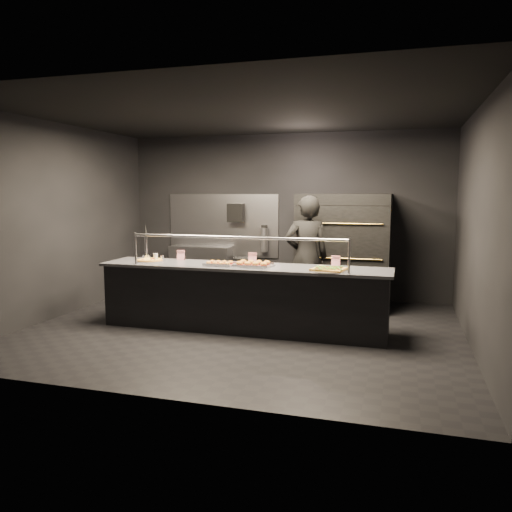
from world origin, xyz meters
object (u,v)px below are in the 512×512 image
trash_bin (245,277)px  prep_shelf (201,269)px  beer_tap (146,250)px  slider_tray_a (220,264)px  service_counter (243,297)px  fire_extinguisher (264,239)px  round_pizza (150,260)px  slider_tray_b (253,264)px  worker (306,257)px  square_pizza (329,269)px  towel_dispenser (236,213)px  pizza_oven (344,250)px

trash_bin → prep_shelf: bearing=171.8°
beer_tap → slider_tray_a: 1.32m
service_counter → trash_bin: bearing=107.0°
fire_extinguisher → round_pizza: fire_extinguisher is taller
fire_extinguisher → beer_tap: 2.55m
fire_extinguisher → slider_tray_b: size_ratio=0.88×
beer_tap → worker: size_ratio=0.28×
square_pizza → round_pizza: bearing=176.5°
service_counter → beer_tap: 1.72m
service_counter → towel_dispenser: (-0.90, 2.39, 1.09)m
beer_tap → worker: (2.33, 0.78, -0.13)m
fire_extinguisher → slider_tray_a: size_ratio=1.27×
beer_tap → slider_tray_a: bearing=-11.4°
pizza_oven → beer_tap: 3.29m
prep_shelf → square_pizza: square_pizza is taller
slider_tray_b → towel_dispenser: bearing=113.7°
service_counter → towel_dispenser: bearing=110.6°
square_pizza → slider_tray_b: bearing=174.3°
worker → round_pizza: bearing=0.9°
square_pizza → worker: size_ratio=0.27×
fire_extinguisher → trash_bin: fire_extinguisher is taller
slider_tray_b → trash_bin: (-0.84, 2.23, -0.59)m
slider_tray_b → worker: bearing=61.1°
service_counter → round_pizza: (-1.45, 0.01, 0.47)m
pizza_oven → round_pizza: (-2.65, -1.89, -0.03)m
prep_shelf → round_pizza: bearing=-86.3°
square_pizza → towel_dispenser: bearing=130.0°
service_counter → towel_dispenser: 2.78m
prep_shelf → slider_tray_b: slider_tray_b is taller
prep_shelf → worker: (2.33, -1.36, 0.49)m
pizza_oven → slider_tray_b: bearing=-117.9°
pizza_oven → slider_tray_a: pizza_oven is taller
pizza_oven → service_counter: bearing=-122.3°
service_counter → pizza_oven: pizza_oven is taller
square_pizza → prep_shelf: bearing=138.9°
pizza_oven → slider_tray_a: (-1.51, -1.98, -0.02)m
slider_tray_a → slider_tray_b: bearing=4.1°
worker → slider_tray_b: bearing=38.4°
service_counter → round_pizza: service_counter is taller
beer_tap → slider_tray_b: 1.79m
slider_tray_a → slider_tray_b: 0.48m
service_counter → pizza_oven: (1.20, 1.90, 0.50)m
slider_tray_b → prep_shelf: bearing=126.8°
prep_shelf → trash_bin: (0.93, -0.13, -0.09)m
beer_tap → fire_extinguisher: bearing=60.6°
fire_extinguisher → beer_tap: size_ratio=0.96×
beer_tap → square_pizza: (2.83, -0.33, -0.13)m
prep_shelf → worker: 2.74m
prep_shelf → square_pizza: (2.83, -2.47, 0.49)m
slider_tray_b → slider_tray_a: bearing=-175.9°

